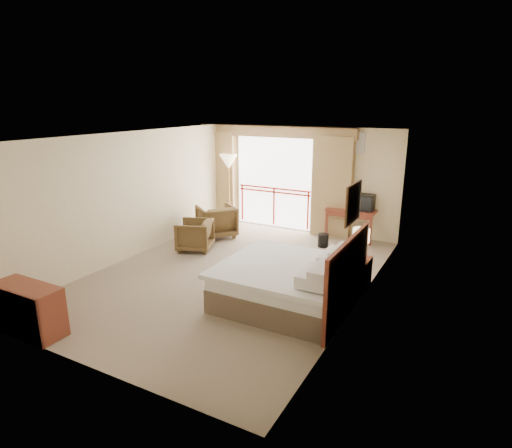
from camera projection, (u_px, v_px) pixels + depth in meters
The scene contains 29 objects.
floor at pixel (233, 274), 8.45m from camera, with size 7.00×7.00×0.00m, color #81705C.
ceiling at pixel (231, 136), 7.71m from camera, with size 7.00×7.00×0.00m, color white.
wall_back at pixel (303, 180), 11.04m from camera, with size 5.00×5.00×0.00m, color beige.
wall_front at pixel (80, 270), 5.12m from camera, with size 5.00×5.00×0.00m, color beige.
wall_left at pixel (133, 195), 9.22m from camera, with size 7.00×7.00×0.00m, color beige.
wall_right at pixel (363, 226), 6.94m from camera, with size 7.00×7.00×0.00m, color beige.
balcony_door at pixel (274, 183), 11.43m from camera, with size 2.40×2.40×0.00m, color white.
balcony_railing at pixel (274, 197), 11.52m from camera, with size 2.09×0.03×1.02m.
curtain_left at pixel (220, 177), 12.06m from camera, with size 1.00×0.26×2.50m, color olive.
curtain_right at pixel (332, 187), 10.55m from camera, with size 1.00×0.26×2.50m, color olive.
valance at pixel (273, 131), 10.97m from camera, with size 4.40×0.22×0.28m, color olive.
hvac_vent at pixel (354, 143), 10.15m from camera, with size 0.50×0.04×0.50m, color silver.
bed at pixel (291, 282), 7.16m from camera, with size 2.13×2.06×0.97m.
headboard at pixel (348, 278), 6.64m from camera, with size 0.06×2.10×1.30m, color maroon.
framed_art at pixel (353, 203), 6.31m from camera, with size 0.04×0.72×0.60m.
nightstand at pixel (358, 273), 7.76m from camera, with size 0.40×0.48×0.57m, color maroon.
table_lamp at pixel (361, 236), 7.61m from camera, with size 0.30×0.30×0.53m.
phone at pixel (354, 259), 7.57m from camera, with size 0.19×0.15×0.08m, color black.
desk at pixel (352, 215), 10.51m from camera, with size 1.18×0.57×0.77m.
tv at pixel (365, 202), 10.22m from camera, with size 0.44×0.35×0.40m.
coffee_maker at pixel (338, 202), 10.54m from camera, with size 0.13×0.13×0.28m, color black.
cup at pixel (343, 207), 10.45m from camera, with size 0.07×0.07×0.10m, color white.
wastebasket at pixel (323, 240), 10.03m from camera, with size 0.25×0.25×0.31m, color black.
armchair_far at pixel (217, 236), 10.84m from camera, with size 0.86×0.88×0.80m, color #4B361B.
armchair_near at pixel (195, 250), 9.87m from camera, with size 0.75×0.77×0.70m, color #4B361B.
side_table at pixel (203, 229), 10.34m from camera, with size 0.44×0.44×0.48m.
book at pixel (203, 222), 10.29m from camera, with size 0.18×0.25×0.02m, color white.
floor_lamp at pixel (229, 164), 11.61m from camera, with size 0.49×0.49×1.92m.
dresser at pixel (28, 310), 6.23m from camera, with size 1.12×0.48×0.75m.
Camera 1 is at (4.12, -6.69, 3.30)m, focal length 30.00 mm.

